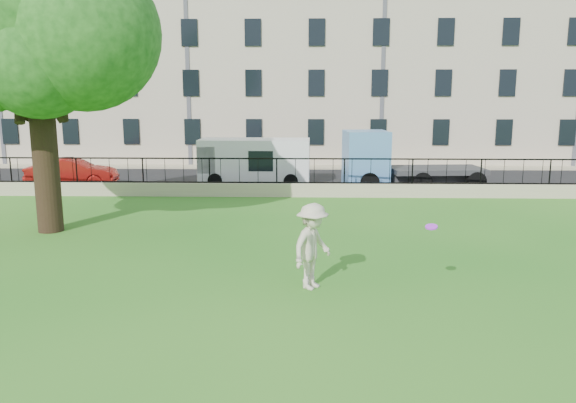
{
  "coord_description": "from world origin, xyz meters",
  "views": [
    {
      "loc": [
        1.22,
        -12.69,
        4.47
      ],
      "look_at": [
        0.75,
        3.5,
        1.39
      ],
      "focal_mm": 35.0,
      "sensor_mm": 36.0,
      "label": 1
    }
  ],
  "objects_px": {
    "white_van": "(255,162)",
    "tree": "(31,17)",
    "frisbee": "(431,227)",
    "red_sedan": "(72,173)",
    "blue_truck": "(412,159)",
    "man": "(312,246)"
  },
  "relations": [
    {
      "from": "man",
      "to": "white_van",
      "type": "relative_size",
      "value": 0.37
    },
    {
      "from": "man",
      "to": "white_van",
      "type": "height_order",
      "value": "white_van"
    },
    {
      "from": "frisbee",
      "to": "red_sedan",
      "type": "distance_m",
      "value": 20.77
    },
    {
      "from": "tree",
      "to": "blue_truck",
      "type": "relative_size",
      "value": 1.56
    },
    {
      "from": "man",
      "to": "frisbee",
      "type": "relative_size",
      "value": 7.5
    },
    {
      "from": "white_van",
      "to": "tree",
      "type": "bearing_deg",
      "value": -119.8
    },
    {
      "from": "red_sedan",
      "to": "blue_truck",
      "type": "xyz_separation_m",
      "value": [
        16.72,
        0.3,
        0.69
      ]
    },
    {
      "from": "tree",
      "to": "frisbee",
      "type": "xyz_separation_m",
      "value": [
        11.35,
        -6.06,
        -5.23
      ]
    },
    {
      "from": "frisbee",
      "to": "white_van",
      "type": "height_order",
      "value": "white_van"
    },
    {
      "from": "frisbee",
      "to": "blue_truck",
      "type": "relative_size",
      "value": 0.04
    },
    {
      "from": "frisbee",
      "to": "man",
      "type": "bearing_deg",
      "value": 166.54
    },
    {
      "from": "tree",
      "to": "white_van",
      "type": "distance_m",
      "value": 13.07
    },
    {
      "from": "man",
      "to": "frisbee",
      "type": "bearing_deg",
      "value": -68.62
    },
    {
      "from": "red_sedan",
      "to": "blue_truck",
      "type": "distance_m",
      "value": 16.74
    },
    {
      "from": "tree",
      "to": "frisbee",
      "type": "distance_m",
      "value": 13.89
    },
    {
      "from": "man",
      "to": "tree",
      "type": "bearing_deg",
      "value": 93.04
    },
    {
      "from": "frisbee",
      "to": "red_sedan",
      "type": "bearing_deg",
      "value": 133.27
    },
    {
      "from": "white_van",
      "to": "man",
      "type": "bearing_deg",
      "value": -78.78
    },
    {
      "from": "frisbee",
      "to": "white_van",
      "type": "relative_size",
      "value": 0.05
    },
    {
      "from": "white_van",
      "to": "frisbee",
      "type": "bearing_deg",
      "value": -70.51
    },
    {
      "from": "frisbee",
      "to": "tree",
      "type": "bearing_deg",
      "value": 151.92
    },
    {
      "from": "man",
      "to": "white_van",
      "type": "distance_m",
      "value": 15.72
    }
  ]
}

